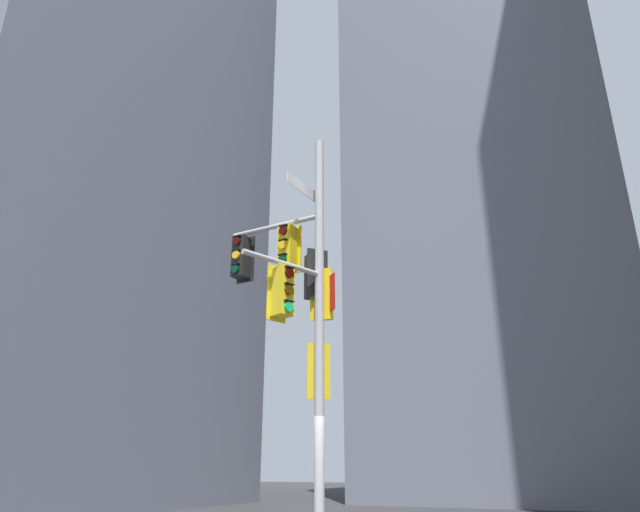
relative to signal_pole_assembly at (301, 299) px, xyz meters
The scene contains 3 objects.
building_tower_left 28.14m from the signal_pole_assembly, 158.65° to the left, with size 17.78×17.78×48.25m, color slate.
building_mid_block 27.21m from the signal_pole_assembly, 86.25° to the left, with size 13.67×13.67×40.58m, color slate.
signal_pole_assembly is the anchor object (origin of this frame).
Camera 1 is at (4.81, -10.56, 1.52)m, focal length 32.01 mm.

